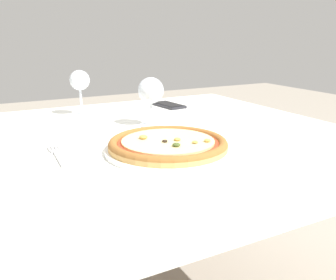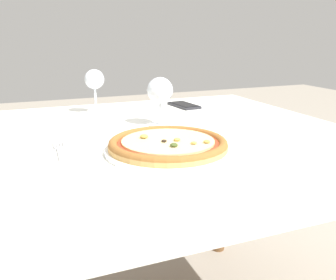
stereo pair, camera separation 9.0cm
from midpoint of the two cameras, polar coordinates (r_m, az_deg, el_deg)
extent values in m
cube|color=brown|center=(1.04, 0.41, -0.80)|extent=(1.07, 1.00, 0.04)
cube|color=silver|center=(1.04, 0.41, 0.31)|extent=(1.17, 1.10, 0.01)
cylinder|color=brown|center=(1.74, 9.49, -6.51)|extent=(0.06, 0.06, 0.68)
cylinder|color=white|center=(0.90, 2.84, -1.56)|extent=(0.31, 0.31, 0.01)
cylinder|color=tan|center=(0.90, 2.85, -0.90)|extent=(0.29, 0.29, 0.01)
torus|color=#935B28|center=(0.90, 2.86, -0.53)|extent=(0.29, 0.29, 0.02)
cylinder|color=#BC381E|center=(0.90, 2.86, -0.44)|extent=(0.24, 0.24, 0.00)
cylinder|color=beige|center=(0.90, 2.86, -0.19)|extent=(0.22, 0.22, 0.00)
ellipsoid|color=#BC9342|center=(0.87, 6.90, -0.48)|extent=(0.01, 0.01, 0.01)
ellipsoid|color=#2D2319|center=(0.88, 2.31, -0.17)|extent=(0.01, 0.01, 0.01)
ellipsoid|color=#425123|center=(0.84, 3.95, -0.79)|extent=(0.02, 0.02, 0.01)
ellipsoid|color=#BC9342|center=(0.89, 4.28, 0.04)|extent=(0.02, 0.02, 0.01)
ellipsoid|color=#BC9342|center=(0.88, 8.84, -0.28)|extent=(0.02, 0.02, 0.01)
ellipsoid|color=#BC9342|center=(0.91, -0.88, 0.53)|extent=(0.02, 0.02, 0.01)
cube|color=silver|center=(0.89, -13.21, -2.40)|extent=(0.02, 0.11, 0.00)
cube|color=silver|center=(0.95, -13.62, -1.28)|extent=(0.02, 0.01, 0.00)
cube|color=silver|center=(0.98, -14.50, -0.86)|extent=(0.01, 0.05, 0.00)
cube|color=silver|center=(0.98, -14.04, -0.82)|extent=(0.01, 0.05, 0.00)
cube|color=silver|center=(0.98, -13.57, -0.77)|extent=(0.01, 0.05, 0.00)
cube|color=silver|center=(0.98, -13.11, -0.73)|extent=(0.01, 0.05, 0.00)
cylinder|color=silver|center=(1.16, 1.01, 2.32)|extent=(0.07, 0.07, 0.00)
cylinder|color=silver|center=(1.15, 1.02, 4.16)|extent=(0.01, 0.01, 0.07)
sphere|color=silver|center=(1.14, 1.04, 7.58)|extent=(0.08, 0.08, 0.08)
cylinder|color=silver|center=(1.35, -9.03, 4.08)|extent=(0.07, 0.07, 0.00)
cylinder|color=silver|center=(1.34, -9.12, 6.01)|extent=(0.01, 0.01, 0.09)
sphere|color=silver|center=(1.33, -9.26, 9.12)|extent=(0.07, 0.07, 0.07)
cube|color=#232328|center=(1.47, 4.20, 5.27)|extent=(0.09, 0.15, 0.01)
cube|color=black|center=(1.46, 4.21, 5.49)|extent=(0.08, 0.14, 0.00)
camera|label=1|loc=(0.04, -87.14, 0.82)|focal=40.00mm
camera|label=2|loc=(0.04, 92.86, -0.82)|focal=40.00mm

